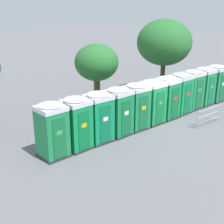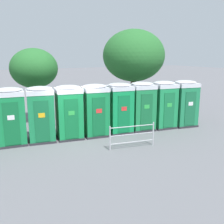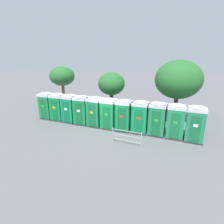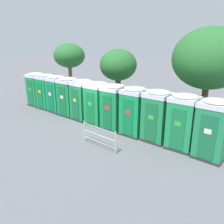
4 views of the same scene
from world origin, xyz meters
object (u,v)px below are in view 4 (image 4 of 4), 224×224
portapotty_7 (134,111)px  portapotty_3 (69,96)px  street_tree_1 (209,59)px  portapotty_10 (213,129)px  event_barrier (99,136)px  portapotty_1 (46,91)px  portapotty_2 (57,94)px  portapotty_9 (183,121)px  portapotty_4 (82,99)px  portapotty_5 (97,103)px  street_tree_0 (118,66)px  portapotty_8 (157,116)px  portapotty_0 (37,89)px  portapotty_6 (114,107)px  street_tree_2 (69,56)px

portapotty_7 → portapotty_3: bearing=171.8°
street_tree_1 → portapotty_10: bearing=-75.8°
event_barrier → portapotty_1: bearing=153.9°
portapotty_2 → portapotty_9: (8.95, -1.31, 0.00)m
portapotty_4 → portapotty_10: bearing=-8.6°
portapotty_9 → event_barrier: size_ratio=1.25×
portapotty_4 → portapotty_7: same height
portapotty_1 → portapotty_4: 3.87m
portapotty_4 → portapotty_7: size_ratio=1.00×
portapotty_5 → street_tree_1: 6.62m
portapotty_10 → street_tree_0: size_ratio=0.59×
portapotty_2 → portapotty_8: 7.75m
portapotty_1 → portapotty_2: 1.29m
portapotty_7 → portapotty_0: bearing=171.3°
portapotty_8 → event_barrier: size_ratio=1.25×
portapotty_0 → portapotty_4: (5.10, -0.83, 0.00)m
portapotty_10 → street_tree_0: (-7.07, 4.66, 1.83)m
portapotty_6 → event_barrier: bearing=-75.8°
portapotty_3 → portapotty_6: size_ratio=1.00×
street_tree_0 → street_tree_1: size_ratio=0.78×
portapotty_0 → street_tree_2: size_ratio=0.55×
portapotty_2 → portapotty_7: bearing=-8.6°
portapotty_4 → portapotty_5: size_ratio=1.00×
portapotty_9 → street_tree_1: 4.31m
portapotty_4 → portapotty_9: same height
portapotty_2 → portapotty_4: bearing=-9.5°
portapotty_1 → street_tree_0: 5.58m
portapotty_1 → portapotty_5: 5.17m
portapotty_1 → portapotty_5: same height
portapotty_10 → street_tree_1: (-0.95, 3.74, 2.55)m
portapotty_2 → portapotty_8: same height
portapotty_0 → portapotty_10: size_ratio=1.00×
portapotty_2 → portapotty_4: 2.58m
portapotty_5 → portapotty_7: (2.56, -0.33, 0.00)m
portapotty_4 → street_tree_0: 3.99m
portapotty_0 → portapotty_9: size_ratio=1.00×
portapotty_6 → portapotty_7: 1.29m
portapotty_2 → event_barrier: (5.70, -3.21, -0.72)m
portapotty_2 → portapotty_10: size_ratio=1.00×
portapotty_10 → street_tree_1: street_tree_1 is taller
portapotty_0 → portapotty_5: bearing=-9.2°
portapotty_3 → portapotty_9: same height
street_tree_2 → portapotty_10: bearing=-27.0°
portapotty_9 → street_tree_2: 14.32m
portapotty_9 → street_tree_1: street_tree_1 is taller
portapotty_0 → street_tree_2: street_tree_2 is taller
portapotty_5 → portapotty_7: same height
portapotty_0 → portapotty_10: 12.91m
portapotty_5 → street_tree_2: 9.75m
portapotty_6 → street_tree_0: bearing=116.6°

